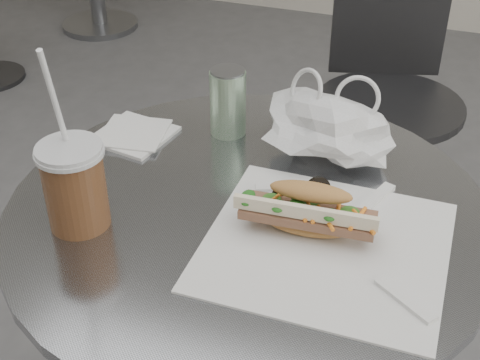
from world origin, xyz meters
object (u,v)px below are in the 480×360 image
(chair_far, at_px, (382,140))
(sunglasses, at_px, (300,195))
(drink_can, at_px, (228,102))
(cafe_table, at_px, (247,329))
(banh_mi, at_px, (309,210))
(iced_coffee, at_px, (75,185))

(chair_far, height_order, sunglasses, sunglasses)
(sunglasses, distance_m, drink_can, 0.25)
(cafe_table, distance_m, sunglasses, 0.30)
(cafe_table, relative_size, banh_mi, 3.09)
(iced_coffee, height_order, drink_can, iced_coffee)
(cafe_table, height_order, drink_can, drink_can)
(drink_can, bearing_deg, iced_coffee, -109.39)
(cafe_table, relative_size, chair_far, 0.98)
(chair_far, distance_m, iced_coffee, 1.20)
(banh_mi, xyz_separation_m, drink_can, (-0.21, 0.24, 0.02))
(chair_far, height_order, iced_coffee, iced_coffee)
(cafe_table, xyz_separation_m, sunglasses, (0.07, 0.03, 0.29))
(cafe_table, xyz_separation_m, chair_far, (0.10, 0.93, -0.12))
(chair_far, distance_m, sunglasses, 0.99)
(iced_coffee, distance_m, sunglasses, 0.34)
(banh_mi, xyz_separation_m, iced_coffee, (-0.33, -0.09, 0.03))
(chair_far, relative_size, drink_can, 6.26)
(chair_far, bearing_deg, drink_can, 58.68)
(chair_far, height_order, banh_mi, banh_mi)
(chair_far, bearing_deg, cafe_table, 68.54)
(banh_mi, height_order, sunglasses, banh_mi)
(sunglasses, bearing_deg, banh_mi, -104.83)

